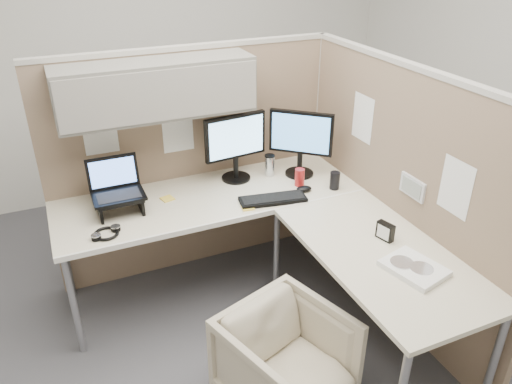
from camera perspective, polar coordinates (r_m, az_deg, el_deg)
name	(u,v)px	position (r m, az deg, el deg)	size (l,w,h in m)	color
ground	(257,328)	(3.33, 0.16, -15.25)	(4.50, 4.50, 0.00)	#414046
partition_back	(177,130)	(3.36, -9.00, 6.96)	(2.00, 0.36, 1.63)	#8A715A
partition_right	(394,194)	(3.22, 15.50, -0.24)	(0.07, 2.03, 1.63)	#8A715A
desk	(268,223)	(3.05, 1.37, -3.62)	(2.00, 1.98, 0.73)	beige
office_chair	(286,357)	(2.75, 3.49, -18.30)	(0.58, 0.55, 0.60)	beige
monitor_left	(235,142)	(3.38, -2.37, 5.70)	(0.44, 0.20, 0.47)	black
monitor_right	(301,138)	(3.46, 5.13, 6.14)	(0.35, 0.32, 0.47)	black
laptop_station	(118,193)	(3.15, -15.54, -0.11)	(0.31, 0.27, 0.32)	black
keyboard	(273,199)	(3.20, 1.94, -0.85)	(0.43, 0.14, 0.02)	black
mouse	(304,189)	(3.33, 5.51, 0.37)	(0.10, 0.07, 0.04)	black
travel_mug	(270,165)	(3.51, 1.57, 3.08)	(0.07, 0.07, 0.15)	silver
soda_can_green	(335,181)	(3.37, 8.99, 1.30)	(0.07, 0.07, 0.12)	black
soda_can_silver	(300,177)	(3.39, 5.01, 1.69)	(0.07, 0.07, 0.12)	#B21E1E
sticky_note_b	(248,207)	(3.12, -0.95, -1.77)	(0.08, 0.08, 0.01)	yellow
sticky_note_c	(167,199)	(3.27, -10.10, -0.75)	(0.08, 0.08, 0.01)	yellow
headphones	(106,233)	(2.98, -16.75, -4.54)	(0.19, 0.19, 0.03)	black
paper_stack	(414,268)	(2.70, 17.61, -8.30)	(0.30, 0.34, 0.03)	white
desk_clock	(385,231)	(2.89, 14.54, -4.38)	(0.07, 0.11, 0.10)	black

